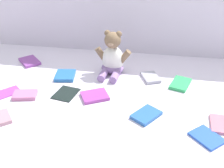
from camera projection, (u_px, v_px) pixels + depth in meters
The scene contains 14 objects.
ground_plane at pixel (119, 92), 1.35m from camera, with size 3.20×3.20×0.00m, color silver.
backdrop_drape at pixel (132, 2), 1.60m from camera, with size 1.69×0.03×0.60m, color silver.
teddy_bear at pixel (112, 58), 1.47m from camera, with size 0.19×0.17×0.23m.
book_case_0 at pixel (207, 137), 1.07m from camera, with size 0.09×0.11×0.01m, color blue.
book_case_1 at pixel (65, 76), 1.47m from camera, with size 0.10×0.11×0.02m, color #235FA6.
book_case_2 at pixel (6, 93), 1.34m from camera, with size 0.08×0.13×0.01m, color purple.
book_case_3 at pixel (25, 95), 1.31m from camera, with size 0.07×0.10×0.02m, color #B96797.
book_case_4 at pixel (220, 124), 1.13m from camera, with size 0.07×0.12×0.01m, color #BF6C80.
book_case_6 at pixel (66, 93), 1.33m from camera, with size 0.10×0.12×0.01m, color black.
book_case_7 at pixel (95, 96), 1.31m from camera, with size 0.10×0.12×0.01m, color #973B98.
book_case_8 at pixel (151, 78), 1.45m from camera, with size 0.08×0.11×0.02m, color #9897A8.
book_case_9 at pixel (30, 61), 1.61m from camera, with size 0.09×0.13×0.01m, color #864097.
book_case_10 at pixel (146, 115), 1.18m from camera, with size 0.08×0.12×0.02m, color #295DAA.
book_case_11 at pixel (180, 84), 1.40m from camera, with size 0.08×0.13×0.02m, color #2CA358.
Camera 1 is at (0.15, -1.13, 0.72)m, focal length 45.80 mm.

